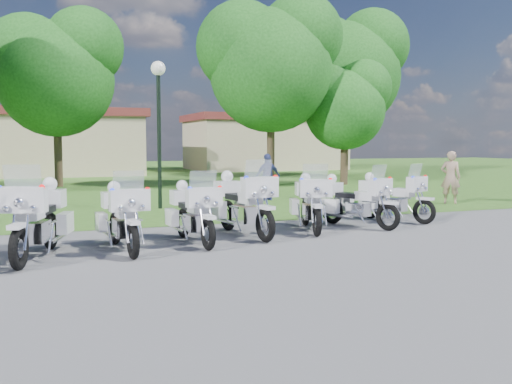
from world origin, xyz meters
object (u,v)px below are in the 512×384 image
object	(u,v)px
motorcycle_1	(38,218)
motorcycle_7	(392,196)
bystander_a	(451,178)
bystander_c	(268,177)
motorcycle_2	(122,216)
lamp_post	(159,99)
motorcycle_5	(310,202)
motorcycle_6	(355,200)
motorcycle_3	(193,212)
motorcycle_4	(242,203)

from	to	relation	value
motorcycle_1	motorcycle_7	distance (m)	8.87
bystander_a	bystander_c	size ratio (longest dim) A/B	1.07
motorcycle_2	bystander_c	bearing A→B (deg)	-132.35
lamp_post	motorcycle_5	bearing A→B (deg)	-65.73
motorcycle_6	bystander_a	distance (m)	6.53
motorcycle_2	motorcycle_5	size ratio (longest dim) A/B	1.01
motorcycle_2	lamp_post	bearing A→B (deg)	-111.04
motorcycle_3	motorcycle_2	bearing A→B (deg)	7.89
motorcycle_4	bystander_a	world-z (taller)	bystander_a
motorcycle_3	motorcycle_5	distance (m)	3.09
motorcycle_2	lamp_post	xyz separation A→B (m)	(2.00, 6.48, 2.73)
bystander_a	bystander_c	world-z (taller)	bystander_a
bystander_c	motorcycle_7	bearing A→B (deg)	92.52
motorcycle_2	bystander_a	xyz separation A→B (m)	(11.35, 4.45, 0.23)
motorcycle_6	motorcycle_5	bearing A→B (deg)	-18.35
motorcycle_5	bystander_a	xyz separation A→B (m)	(6.87, 3.44, 0.22)
motorcycle_2	motorcycle_4	world-z (taller)	motorcycle_4
motorcycle_2	motorcycle_7	xyz separation A→B (m)	(7.19, 1.68, -0.02)
motorcycle_2	motorcycle_3	bearing A→B (deg)	-172.12
motorcycle_4	motorcycle_7	world-z (taller)	motorcycle_4
motorcycle_1	motorcycle_5	size ratio (longest dim) A/B	1.07
motorcycle_5	bystander_a	distance (m)	7.69
motorcycle_5	motorcycle_7	distance (m)	2.80
motorcycle_2	motorcycle_1	bearing A→B (deg)	2.98
motorcycle_2	bystander_c	xyz separation A→B (m)	(6.06, 7.62, 0.17)
motorcycle_2	bystander_c	size ratio (longest dim) A/B	1.41
motorcycle_2	motorcycle_6	xyz separation A→B (m)	(5.74, 1.12, -0.01)
bystander_a	motorcycle_7	bearing A→B (deg)	74.44
motorcycle_1	motorcycle_2	distance (m)	1.50
motorcycle_7	bystander_c	size ratio (longest dim) A/B	1.28
motorcycle_1	bystander_a	distance (m)	13.64
motorcycle_7	motorcycle_3	bearing A→B (deg)	-10.43
motorcycle_6	bystander_c	size ratio (longest dim) A/B	1.30
motorcycle_1	motorcycle_2	world-z (taller)	motorcycle_1
motorcycle_3	motorcycle_7	size ratio (longest dim) A/B	1.07
motorcycle_4	motorcycle_6	xyz separation A→B (m)	(3.00, 0.26, -0.07)
motorcycle_5	motorcycle_6	world-z (taller)	motorcycle_5
motorcycle_7	lamp_post	bearing A→B (deg)	-66.76
motorcycle_6	bystander_a	xyz separation A→B (m)	(5.61, 3.33, 0.24)
lamp_post	motorcycle_7	bearing A→B (deg)	-42.80
bystander_a	motorcycle_2	bearing A→B (deg)	62.23
motorcycle_3	bystander_a	distance (m)	10.72
bystander_a	bystander_c	bearing A→B (deg)	9.86
bystander_a	motorcycle_6	bearing A→B (deg)	71.52
motorcycle_1	motorcycle_7	world-z (taller)	motorcycle_1
motorcycle_4	bystander_c	world-z (taller)	motorcycle_4
bystander_c	bystander_a	bearing A→B (deg)	140.79
lamp_post	bystander_c	bearing A→B (deg)	15.67
motorcycle_3	motorcycle_7	xyz separation A→B (m)	(5.72, 1.38, 0.00)
motorcycle_3	bystander_c	size ratio (longest dim) A/B	1.37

